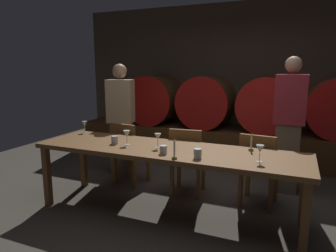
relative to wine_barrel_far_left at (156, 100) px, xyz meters
name	(u,v)px	position (x,y,z in m)	size (l,w,h in m)	color
ground_plane	(193,216)	(1.57, -2.37, -1.00)	(8.53, 8.53, 0.00)	#3F3A33
back_wall	(243,79)	(1.57, 0.55, 0.39)	(6.56, 0.24, 2.79)	#473A2D
barrel_shelf	(235,144)	(1.57, 0.00, -0.73)	(5.90, 0.90, 0.54)	#4C2D16
wine_barrel_far_left	(156,100)	(0.00, 0.00, 0.00)	(0.94, 0.82, 0.94)	#513319
wine_barrel_center_left	(207,102)	(1.03, 0.00, 0.00)	(0.94, 0.82, 0.94)	brown
wine_barrel_center_right	(267,105)	(2.09, 0.00, 0.00)	(0.94, 0.82, 0.94)	brown
dining_table	(167,154)	(1.29, -2.46, -0.30)	(2.93, 0.79, 0.76)	brown
chair_left	(128,151)	(0.45, -1.84, -0.51)	(0.45, 0.45, 0.88)	brown
chair_center	(187,158)	(1.32, -1.88, -0.51)	(0.44, 0.44, 0.88)	brown
chair_right	(258,167)	(2.18, -1.86, -0.51)	(0.44, 0.44, 0.88)	brown
guest_left	(121,119)	(0.12, -1.47, -0.14)	(0.43, 0.32, 1.67)	brown
guest_right	(289,124)	(2.47, -1.25, -0.10)	(0.39, 0.26, 1.75)	brown
candle_left	(174,153)	(1.51, -2.79, -0.18)	(0.05, 0.05, 0.21)	olive
candle_right	(251,146)	(2.14, -2.21, -0.18)	(0.05, 0.05, 0.20)	olive
wine_glass_far_left	(85,124)	(-0.04, -2.13, -0.13)	(0.07, 0.07, 0.15)	silver
wine_glass_center_left	(127,134)	(0.82, -2.49, -0.12)	(0.08, 0.08, 0.16)	silver
wine_glass_center_right	(158,137)	(1.19, -2.47, -0.12)	(0.07, 0.07, 0.16)	silver
wine_glass_far_right	(260,149)	(2.26, -2.58, -0.12)	(0.07, 0.07, 0.16)	silver
cup_left	(115,140)	(0.67, -2.51, -0.19)	(0.08, 0.08, 0.09)	silver
cup_center	(163,150)	(1.34, -2.66, -0.20)	(0.08, 0.08, 0.08)	silver
cup_right	(198,154)	(1.71, -2.69, -0.19)	(0.08, 0.08, 0.09)	silver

